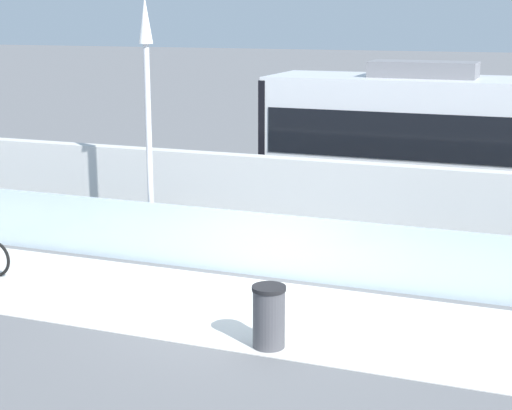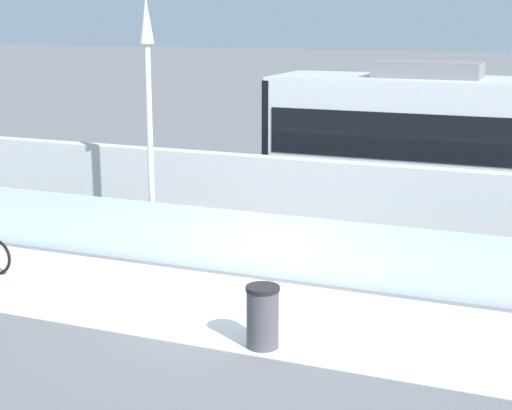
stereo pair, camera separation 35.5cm
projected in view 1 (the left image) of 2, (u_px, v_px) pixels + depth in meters
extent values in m
plane|color=slate|center=(244.00, 311.00, 13.38)|extent=(200.00, 200.00, 0.00)
cube|color=silver|center=(244.00, 311.00, 13.38)|extent=(32.00, 3.20, 0.01)
cube|color=silver|center=(281.00, 247.00, 14.91)|extent=(32.00, 0.05, 1.23)
cube|color=silver|center=(309.00, 206.00, 16.46)|extent=(32.00, 0.36, 1.97)
cube|color=#595654|center=(340.00, 224.00, 18.95)|extent=(32.00, 0.08, 0.01)
cube|color=#595654|center=(355.00, 210.00, 20.25)|extent=(32.00, 0.08, 0.01)
cube|color=silver|center=(508.00, 149.00, 17.88)|extent=(11.00, 2.50, 3.10)
cube|color=black|center=(510.00, 134.00, 17.80)|extent=(10.56, 2.54, 1.04)
cube|color=orange|center=(504.00, 209.00, 18.20)|extent=(10.78, 2.53, 0.28)
cube|color=slate|center=(423.00, 69.00, 18.17)|extent=(2.40, 1.10, 0.36)
cube|color=#232326|center=(353.00, 203.00, 19.47)|extent=(1.40, 1.88, 0.20)
cylinder|color=black|center=(346.00, 212.00, 18.83)|extent=(0.60, 0.10, 0.60)
cylinder|color=black|center=(360.00, 200.00, 20.13)|extent=(0.60, 0.10, 0.60)
cube|color=black|center=(279.00, 137.00, 19.78)|extent=(0.16, 2.54, 2.94)
cylinder|color=gray|center=(152.00, 253.00, 16.31)|extent=(0.24, 0.24, 0.20)
cylinder|color=silver|center=(149.00, 151.00, 15.82)|extent=(0.12, 0.12, 4.20)
cone|color=white|center=(145.00, 20.00, 15.23)|extent=(0.28, 0.28, 0.90)
cylinder|color=#47474C|center=(269.00, 319.00, 11.82)|extent=(0.48, 0.48, 0.90)
cylinder|color=black|center=(269.00, 288.00, 11.71)|extent=(0.51, 0.51, 0.06)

